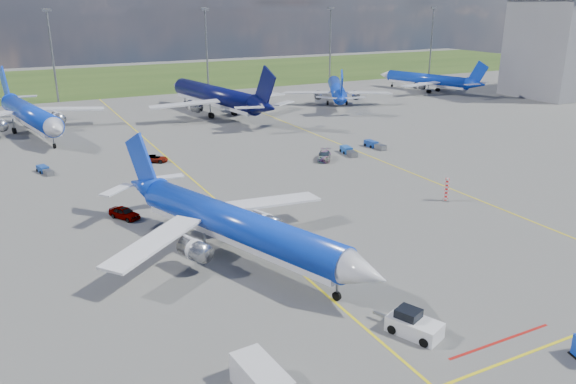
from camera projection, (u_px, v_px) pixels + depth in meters
name	position (u px, v px, depth m)	size (l,w,h in m)	color
ground	(294.00, 267.00, 53.64)	(400.00, 400.00, 0.00)	#5D5D5A
grass_strip	(78.00, 81.00, 180.24)	(400.00, 80.00, 0.01)	#2D4719
taxiway_lines	(202.00, 186.00, 77.10)	(60.25, 160.00, 0.02)	yellow
floodlight_masts	(134.00, 48.00, 146.75)	(202.20, 0.50, 22.70)	slate
warning_post	(446.00, 190.00, 71.09)	(0.50, 0.50, 3.00)	red
bg_jet_nnw	(33.00, 134.00, 107.71)	(32.17, 42.22, 11.06)	#0E37C5
bg_jet_n	(216.00, 115.00, 126.49)	(35.55, 46.66, 12.22)	#060A3A
bg_jet_ne	(336.00, 103.00, 140.87)	(28.61, 37.55, 9.83)	#0E37C5
bg_jet_ene	(426.00, 91.00, 159.50)	(27.30, 35.83, 9.39)	#0E37C5
main_airliner	(238.00, 257.00, 55.80)	(28.64, 37.59, 9.84)	#0E37C5
pushback_tug	(413.00, 325.00, 42.64)	(3.50, 5.67, 1.92)	silver
service_van	(261.00, 381.00, 35.79)	(2.16, 4.90, 2.16)	silver
service_car_a	(124.00, 213.00, 65.51)	(1.65, 4.10, 1.40)	#999999
service_car_b	(155.00, 159.00, 88.72)	(1.90, 4.12, 1.14)	#999999
service_car_c	(324.00, 156.00, 89.87)	(1.99, 4.90, 1.42)	#999999
baggage_tug_w	(374.00, 145.00, 97.53)	(1.65, 4.80, 1.06)	navy
baggage_tug_c	(45.00, 170.00, 83.07)	(2.17, 4.31, 0.94)	navy
baggage_tug_e	(348.00, 151.00, 93.45)	(2.08, 4.95, 1.08)	#1B4EA3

